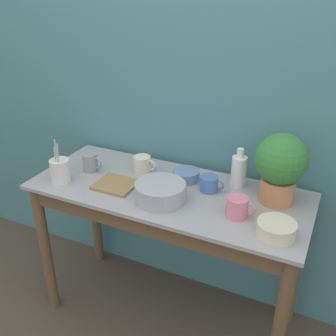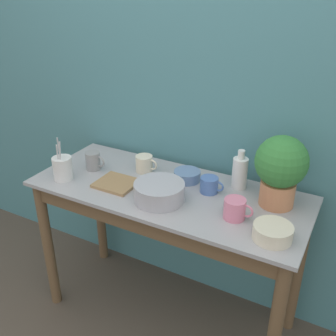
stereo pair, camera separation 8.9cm
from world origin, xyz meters
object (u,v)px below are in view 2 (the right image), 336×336
at_px(mug_grey, 93,161).
at_px(tray_board, 117,183).
at_px(potted_plant, 281,168).
at_px(bowl_small_blue, 187,176).
at_px(utensil_cup, 63,168).
at_px(mug_blue, 210,185).
at_px(mug_pink, 235,209).
at_px(bottle_tall, 240,172).
at_px(bowl_wash_large, 159,192).
at_px(bowl_small_cream, 273,232).
at_px(mug_cream, 145,164).

bearing_deg(mug_grey, tray_board, -22.53).
bearing_deg(potted_plant, bowl_small_blue, 178.09).
distance_m(bowl_small_blue, utensil_cup, 0.65).
distance_m(mug_blue, mug_pink, 0.25).
relative_size(potted_plant, utensil_cup, 1.51).
bearing_deg(mug_pink, mug_grey, 173.96).
distance_m(potted_plant, tray_board, 0.82).
bearing_deg(bottle_tall, utensil_cup, -157.36).
distance_m(bottle_tall, bowl_small_blue, 0.28).
distance_m(bowl_wash_large, utensil_cup, 0.55).
relative_size(bowl_wash_large, mug_blue, 2.00).
xyz_separation_m(bottle_tall, mug_grey, (-0.78, -0.19, -0.03)).
bearing_deg(mug_grey, mug_pink, -6.04).
xyz_separation_m(bowl_small_blue, tray_board, (-0.30, -0.22, -0.02)).
xyz_separation_m(bowl_small_blue, bowl_small_cream, (0.53, -0.29, 0.00)).
bearing_deg(bowl_small_cream, tray_board, 175.03).
xyz_separation_m(potted_plant, bowl_small_cream, (0.06, -0.27, -0.16)).
height_order(mug_grey, mug_pink, mug_grey).
relative_size(mug_pink, utensil_cup, 0.59).
bearing_deg(mug_cream, potted_plant, 0.11).
distance_m(mug_cream, bowl_small_cream, 0.82).
bearing_deg(mug_pink, potted_plant, 57.01).
bearing_deg(bowl_wash_large, bowl_small_blue, 82.79).
xyz_separation_m(mug_blue, mug_cream, (-0.40, 0.04, 0.01)).
relative_size(potted_plant, tray_board, 1.70).
xyz_separation_m(mug_blue, utensil_cup, (-0.73, -0.24, 0.02)).
bearing_deg(mug_cream, bottle_tall, 8.21).
xyz_separation_m(mug_blue, bowl_small_cream, (0.38, -0.23, -0.01)).
bearing_deg(utensil_cup, tray_board, 15.41).
distance_m(bowl_wash_large, bottle_tall, 0.42).
relative_size(potted_plant, mug_cream, 2.68).
bearing_deg(potted_plant, bowl_small_cream, -78.42).
distance_m(potted_plant, bowl_small_cream, 0.32).
height_order(mug_cream, utensil_cup, utensil_cup).
bearing_deg(mug_blue, mug_cream, 174.10).
distance_m(potted_plant, bowl_wash_large, 0.57).
bearing_deg(bottle_tall, mug_blue, -134.18).
height_order(mug_grey, utensil_cup, utensil_cup).
bearing_deg(bowl_small_blue, mug_pink, -32.72).
xyz_separation_m(bottle_tall, bowl_small_cream, (0.26, -0.35, -0.05)).
height_order(bottle_tall, mug_grey, bottle_tall).
distance_m(mug_pink, utensil_cup, 0.92).
bearing_deg(potted_plant, mug_grey, -173.48).
distance_m(potted_plant, utensil_cup, 1.10).
bearing_deg(utensil_cup, bowl_wash_large, 5.53).
xyz_separation_m(bowl_wash_large, bowl_small_blue, (0.03, 0.24, -0.02)).
bearing_deg(tray_board, bottle_tall, 26.04).
bearing_deg(potted_plant, tray_board, -165.33).
bearing_deg(tray_board, bowl_small_cream, -4.97).
bearing_deg(mug_pink, tray_board, 179.89).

